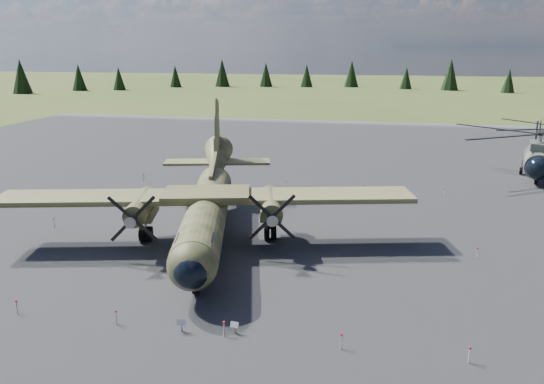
# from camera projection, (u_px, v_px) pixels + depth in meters

# --- Properties ---
(ground) EXTENTS (500.00, 500.00, 0.00)m
(ground) POSITION_uv_depth(u_px,v_px,m) (249.00, 242.00, 40.45)
(ground) COLOR #5A622B
(ground) RESTS_ON ground
(apron) EXTENTS (120.00, 120.00, 0.04)m
(apron) POSITION_uv_depth(u_px,v_px,m) (275.00, 205.00, 49.90)
(apron) COLOR #5A5B5F
(apron) RESTS_ON ground
(transport_plane) EXTENTS (30.71, 27.51, 10.17)m
(transport_plane) POSITION_uv_depth(u_px,v_px,m) (208.00, 202.00, 40.68)
(transport_plane) COLOR #394223
(transport_plane) RESTS_ON ground
(helicopter_near) EXTENTS (24.78, 26.02, 5.25)m
(helicopter_near) POSITION_uv_depth(u_px,v_px,m) (539.00, 146.00, 59.25)
(helicopter_near) COLOR slate
(helicopter_near) RESTS_ON ground
(info_placard_left) EXTENTS (0.50, 0.31, 0.73)m
(info_placard_left) POSITION_uv_depth(u_px,v_px,m) (181.00, 324.00, 27.61)
(info_placard_left) COLOR gray
(info_placard_left) RESTS_ON ground
(info_placard_right) EXTENTS (0.44, 0.23, 0.67)m
(info_placard_right) POSITION_uv_depth(u_px,v_px,m) (234.00, 326.00, 27.47)
(info_placard_right) COLOR gray
(info_placard_right) RESTS_ON ground
(barrier_fence) EXTENTS (33.12, 29.62, 0.85)m
(barrier_fence) POSITION_uv_depth(u_px,v_px,m) (243.00, 236.00, 40.33)
(barrier_fence) COLOR silver
(barrier_fence) RESTS_ON ground
(treeline) EXTENTS (328.70, 333.12, 10.95)m
(treeline) POSITION_uv_depth(u_px,v_px,m) (261.00, 197.00, 35.14)
(treeline) COLOR black
(treeline) RESTS_ON ground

